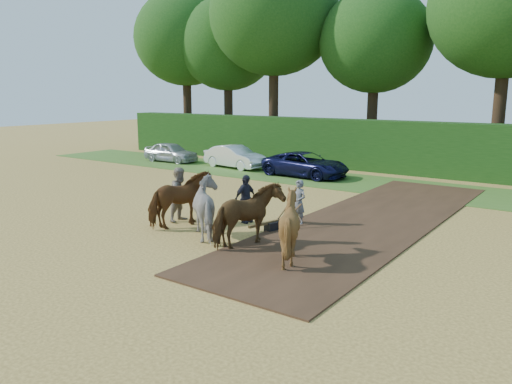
{
  "coord_description": "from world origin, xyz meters",
  "views": [
    {
      "loc": [
        8.34,
        -9.8,
        4.61
      ],
      "look_at": [
        -0.95,
        3.26,
        1.4
      ],
      "focal_mm": 35.0,
      "sensor_mm": 36.0,
      "label": 1
    }
  ],
  "objects_px": {
    "spectator_near": "(181,194)",
    "spectator_far": "(246,199)",
    "parked_cars": "(380,172)",
    "plough_team": "(231,212)"
  },
  "relations": [
    {
      "from": "spectator_near",
      "to": "spectator_far",
      "type": "xyz_separation_m",
      "value": [
        2.06,
        1.16,
        -0.12
      ]
    },
    {
      "from": "spectator_near",
      "to": "parked_cars",
      "type": "distance_m",
      "value": 11.38
    },
    {
      "from": "plough_team",
      "to": "spectator_far",
      "type": "bearing_deg",
      "value": 115.75
    },
    {
      "from": "spectator_near",
      "to": "parked_cars",
      "type": "height_order",
      "value": "spectator_near"
    },
    {
      "from": "plough_team",
      "to": "parked_cars",
      "type": "height_order",
      "value": "plough_team"
    },
    {
      "from": "spectator_near",
      "to": "spectator_far",
      "type": "height_order",
      "value": "spectator_near"
    },
    {
      "from": "spectator_far",
      "to": "parked_cars",
      "type": "height_order",
      "value": "spectator_far"
    },
    {
      "from": "spectator_near",
      "to": "plough_team",
      "type": "bearing_deg",
      "value": -109.93
    },
    {
      "from": "spectator_near",
      "to": "parked_cars",
      "type": "relative_size",
      "value": 0.06
    },
    {
      "from": "spectator_near",
      "to": "plough_team",
      "type": "distance_m",
      "value": 3.22
    }
  ]
}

